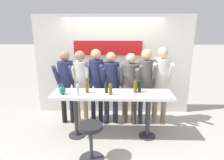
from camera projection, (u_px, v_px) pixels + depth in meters
name	position (u px, v px, depth m)	size (l,w,h in m)	color
ground_plane	(112.00, 136.00, 4.31)	(40.00, 40.00, 0.00)	#B2ADA3
back_wall	(113.00, 65.00, 5.22)	(4.04, 0.12, 2.57)	silver
tasting_table	(112.00, 100.00, 4.09)	(2.44, 0.60, 0.98)	white
bar_stool	(91.00, 137.00, 3.44)	(0.44, 0.44, 0.69)	#333338
person_far_left	(66.00, 80.00, 4.61)	(0.44, 0.55, 1.76)	black
person_left	(81.00, 79.00, 4.63)	(0.44, 0.56, 1.76)	gray
person_center_left	(96.00, 78.00, 4.63)	(0.41, 0.54, 1.79)	black
person_center	(111.00, 81.00, 4.62)	(0.47, 0.57, 1.73)	#23283D
person_center_right	(130.00, 82.00, 4.59)	(0.54, 0.63, 1.71)	#473D33
person_right	(146.00, 79.00, 4.52)	(0.39, 0.53, 1.81)	#23283D
person_far_right	(161.00, 78.00, 4.61)	(0.50, 0.61, 1.83)	gray
wine_bottle_0	(135.00, 86.00, 4.03)	(0.07, 0.07, 0.32)	brown
wine_bottle_1	(78.00, 89.00, 3.88)	(0.07, 0.07, 0.28)	#B7BCC1
wine_bottle_2	(140.00, 85.00, 4.08)	(0.07, 0.07, 0.31)	black
wine_bottle_3	(110.00, 89.00, 3.91)	(0.07, 0.07, 0.28)	brown
wine_bottle_4	(87.00, 86.00, 4.02)	(0.07, 0.07, 0.30)	brown
wine_bottle_5	(106.00, 87.00, 4.02)	(0.06, 0.06, 0.27)	black
wine_glass_0	(93.00, 88.00, 3.94)	(0.07, 0.07, 0.18)	silver
wine_glass_1	(72.00, 86.00, 4.06)	(0.07, 0.07, 0.18)	silver
decorative_vase	(62.00, 90.00, 3.94)	(0.13, 0.13, 0.22)	#1E665B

